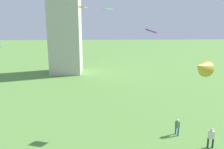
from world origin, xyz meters
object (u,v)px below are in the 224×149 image
Objects in this scene: kite_flying_2 at (151,31)px; person_1 at (177,126)px; kite_flying_4 at (202,67)px; kite_flying_5 at (108,9)px; person_0 at (211,137)px; kite_flying_3 at (82,7)px.

person_1 is at bearing -18.57° from kite_flying_2.
kite_flying_4 is 14.34m from kite_flying_5.
kite_flying_2 reaches higher than person_0.
kite_flying_5 is at bearing -43.53° from person_0.
kite_flying_2 reaches higher than person_1.
kite_flying_4 is (-1.99, -1.53, 6.25)m from person_0.
kite_flying_3 is 0.67× the size of kite_flying_4.
kite_flying_5 is at bearing 66.90° from kite_flying_3.
kite_flying_5 is at bearing 14.37° from person_1.
kite_flying_3 is (-11.51, 13.05, 10.96)m from person_0.
kite_flying_5 reaches higher than kite_flying_2.
person_0 reaches higher than person_1.
person_1 is at bearing 136.70° from kite_flying_4.
kite_flying_5 is at bearing 150.61° from kite_flying_2.
kite_flying_5 reaches higher than person_0.
kite_flying_4 is at bearing -41.67° from kite_flying_2.
kite_flying_2 is 7.46m from kite_flying_5.
person_0 is 10.59m from kite_flying_2.
kite_flying_2 is 11.30m from kite_flying_3.
person_1 is 14.91m from kite_flying_5.
person_1 is 1.10× the size of kite_flying_5.
person_0 is 1.23× the size of kite_flying_5.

